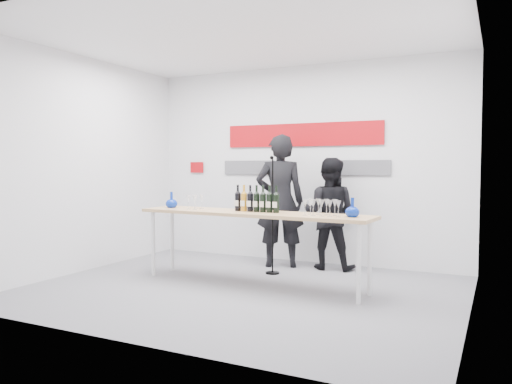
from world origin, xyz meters
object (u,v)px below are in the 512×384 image
presenter_right (329,213)px  mic_stand (272,238)px  tasting_table (252,217)px  presenter_left (280,201)px

presenter_right → mic_stand: 0.94m
tasting_table → presenter_right: bearing=71.1°
presenter_right → presenter_left: bearing=8.4°
mic_stand → presenter_right: bearing=58.6°
presenter_left → mic_stand: bearing=78.7°
presenter_left → mic_stand: 0.69m
presenter_right → mic_stand: mic_stand is taller
tasting_table → presenter_left: size_ratio=1.59×
tasting_table → presenter_right: 1.47m
presenter_right → mic_stand: bearing=43.2°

